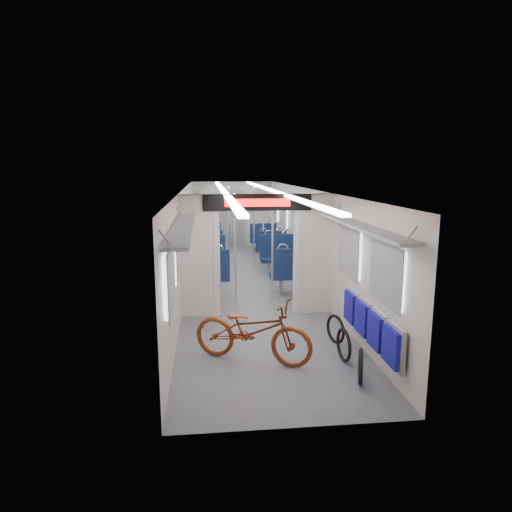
# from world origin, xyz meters

# --- Properties ---
(carriage) EXTENTS (12.00, 12.02, 2.31)m
(carriage) POSITION_xyz_m (0.00, -0.27, 1.50)
(carriage) COLOR #515456
(carriage) RESTS_ON ground
(bicycle) EXTENTS (1.88, 1.35, 0.94)m
(bicycle) POSITION_xyz_m (-0.31, -4.21, 0.47)
(bicycle) COLOR maroon
(bicycle) RESTS_ON ground
(flip_bench) EXTENTS (0.12, 2.14, 0.55)m
(flip_bench) POSITION_xyz_m (1.35, -4.45, 0.58)
(flip_bench) COLOR gray
(flip_bench) RESTS_ON carriage
(bike_hoop_a) EXTENTS (0.19, 0.47, 0.47)m
(bike_hoop_a) POSITION_xyz_m (1.02, -5.06, 0.21)
(bike_hoop_a) COLOR black
(bike_hoop_a) RESTS_ON ground
(bike_hoop_b) EXTENTS (0.09, 0.50, 0.50)m
(bike_hoop_b) POSITION_xyz_m (1.01, -4.36, 0.23)
(bike_hoop_b) COLOR black
(bike_hoop_b) RESTS_ON ground
(bike_hoop_c) EXTENTS (0.20, 0.47, 0.48)m
(bike_hoop_c) POSITION_xyz_m (1.08, -3.67, 0.21)
(bike_hoop_c) COLOR black
(bike_hoop_c) RESTS_ON ground
(seat_bay_near_left) EXTENTS (0.96, 2.30, 1.17)m
(seat_bay_near_left) POSITION_xyz_m (-0.94, 0.33, 0.57)
(seat_bay_near_left) COLOR #0D1C3A
(seat_bay_near_left) RESTS_ON ground
(seat_bay_near_right) EXTENTS (0.96, 2.29, 1.17)m
(seat_bay_near_right) POSITION_xyz_m (0.93, 0.30, 0.57)
(seat_bay_near_right) COLOR #0D1C3A
(seat_bay_near_right) RESTS_ON ground
(seat_bay_far_left) EXTENTS (0.92, 2.12, 1.11)m
(seat_bay_far_left) POSITION_xyz_m (-0.93, 3.78, 0.55)
(seat_bay_far_left) COLOR #0D1C3A
(seat_bay_far_left) RESTS_ON ground
(seat_bay_far_right) EXTENTS (0.89, 1.98, 1.07)m
(seat_bay_far_right) POSITION_xyz_m (0.94, 3.57, 0.53)
(seat_bay_far_right) COLOR #0D1C3A
(seat_bay_far_right) RESTS_ON ground
(stanchion_near_left) EXTENTS (0.04, 0.04, 2.30)m
(stanchion_near_left) POSITION_xyz_m (-0.39, -1.59, 1.15)
(stanchion_near_left) COLOR silver
(stanchion_near_left) RESTS_ON ground
(stanchion_near_right) EXTENTS (0.04, 0.04, 2.30)m
(stanchion_near_right) POSITION_xyz_m (0.39, -1.35, 1.15)
(stanchion_near_right) COLOR silver
(stanchion_near_right) RESTS_ON ground
(stanchion_far_left) EXTENTS (0.04, 0.04, 2.30)m
(stanchion_far_left) POSITION_xyz_m (-0.33, 1.89, 1.15)
(stanchion_far_left) COLOR silver
(stanchion_far_left) RESTS_ON ground
(stanchion_far_right) EXTENTS (0.04, 0.04, 2.30)m
(stanchion_far_right) POSITION_xyz_m (0.33, 1.77, 1.15)
(stanchion_far_right) COLOR silver
(stanchion_far_right) RESTS_ON ground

